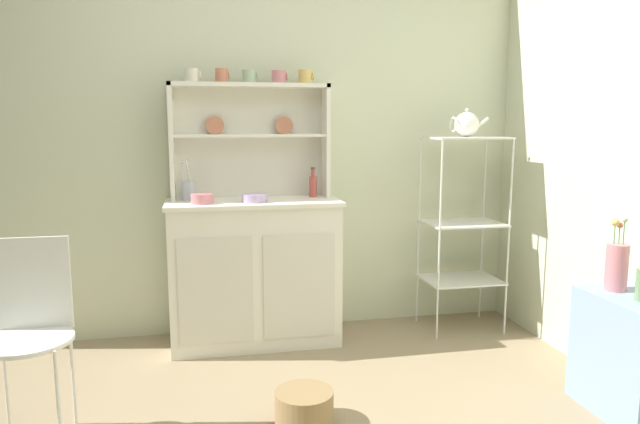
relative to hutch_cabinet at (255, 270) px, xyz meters
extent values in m
cube|color=beige|center=(0.13, 0.26, 0.80)|extent=(3.84, 0.05, 2.50)
cube|color=white|center=(0.00, 0.00, -0.01)|extent=(0.99, 0.42, 0.87)
cube|color=silver|center=(-0.24, -0.21, -0.06)|extent=(0.42, 0.01, 0.61)
cube|color=silver|center=(0.24, -0.21, -0.06)|extent=(0.42, 0.01, 0.61)
cube|color=white|center=(0.00, 0.00, 0.41)|extent=(1.02, 0.45, 0.02)
cube|color=silver|center=(0.00, 0.20, 0.77)|extent=(0.95, 0.02, 0.69)
cube|color=white|center=(-0.46, 0.12, 0.77)|extent=(0.02, 0.18, 0.69)
cube|color=white|center=(0.46, 0.12, 0.77)|extent=(0.02, 0.18, 0.69)
cube|color=white|center=(0.00, 0.12, 0.80)|extent=(0.91, 0.16, 0.02)
cube|color=white|center=(0.00, 0.12, 1.10)|extent=(0.95, 0.18, 0.02)
cylinder|color=#C67556|center=(-0.21, 0.16, 0.86)|extent=(0.11, 0.03, 0.11)
cylinder|color=#C67556|center=(0.21, 0.16, 0.86)|extent=(0.11, 0.03, 0.11)
cylinder|color=silver|center=(1.09, -0.20, 0.17)|extent=(0.01, 0.01, 1.24)
cylinder|color=silver|center=(1.55, -0.20, 0.17)|extent=(0.01, 0.01, 1.24)
cylinder|color=silver|center=(1.09, 0.13, 0.17)|extent=(0.01, 0.01, 1.24)
cylinder|color=silver|center=(1.55, 0.13, 0.17)|extent=(0.01, 0.01, 1.24)
cube|color=silver|center=(1.32, -0.03, 0.78)|extent=(0.48, 0.36, 0.01)
cube|color=silver|center=(1.32, -0.03, 0.25)|extent=(0.48, 0.36, 0.01)
cube|color=silver|center=(1.32, -0.03, -0.12)|extent=(0.48, 0.36, 0.01)
cube|color=#849EBC|center=(1.57, -1.24, -0.17)|extent=(0.28, 0.48, 0.55)
cylinder|color=white|center=(-0.87, -1.10, -0.22)|extent=(0.01, 0.01, 0.45)
cylinder|color=white|center=(-1.14, -0.83, -0.22)|extent=(0.01, 0.01, 0.45)
cylinder|color=white|center=(-0.87, -0.83, -0.22)|extent=(0.01, 0.01, 0.45)
cylinder|color=white|center=(-1.01, -0.96, 0.00)|extent=(0.36, 0.36, 0.02)
cube|color=white|center=(-1.01, -0.83, 0.20)|extent=(0.31, 0.02, 0.40)
cylinder|color=#93754C|center=(0.12, -1.02, -0.37)|extent=(0.26, 0.26, 0.15)
cylinder|color=silver|center=(-0.33, 0.12, 1.15)|extent=(0.08, 0.08, 0.08)
torus|color=silver|center=(-0.28, 0.12, 1.15)|extent=(0.01, 0.05, 0.05)
cylinder|color=#C67556|center=(-0.16, 0.12, 1.15)|extent=(0.07, 0.07, 0.08)
torus|color=#C67556|center=(-0.12, 0.12, 1.15)|extent=(0.01, 0.05, 0.05)
cylinder|color=#9EB78E|center=(0.00, 0.12, 1.15)|extent=(0.08, 0.08, 0.08)
torus|color=#9EB78E|center=(0.05, 0.12, 1.15)|extent=(0.01, 0.04, 0.04)
cylinder|color=#D17A84|center=(0.17, 0.12, 1.15)|extent=(0.08, 0.08, 0.08)
torus|color=#D17A84|center=(0.22, 0.12, 1.15)|extent=(0.01, 0.04, 0.04)
cylinder|color=#DBB760|center=(0.33, 0.12, 1.15)|extent=(0.08, 0.08, 0.08)
torus|color=#DBB760|center=(0.38, 0.12, 1.15)|extent=(0.01, 0.05, 0.05)
cylinder|color=#D17A84|center=(-0.30, -0.07, 0.45)|extent=(0.13, 0.13, 0.06)
cylinder|color=#B79ECC|center=(0.00, -0.07, 0.45)|extent=(0.15, 0.15, 0.05)
cylinder|color=#B74C47|center=(0.38, 0.09, 0.49)|extent=(0.05, 0.05, 0.13)
cylinder|color=#B74C47|center=(0.38, 0.09, 0.57)|extent=(0.02, 0.02, 0.05)
cylinder|color=#4C382D|center=(0.38, 0.09, 0.60)|extent=(0.03, 0.03, 0.01)
cylinder|color=#B2B7C6|center=(-0.38, 0.08, 0.48)|extent=(0.08, 0.08, 0.11)
cylinder|color=silver|center=(-0.40, 0.07, 0.56)|extent=(0.01, 0.04, 0.19)
ellipsoid|color=silver|center=(-0.40, 0.07, 0.66)|extent=(0.02, 0.01, 0.01)
cylinder|color=silver|center=(-0.37, 0.06, 0.56)|extent=(0.04, 0.02, 0.19)
ellipsoid|color=silver|center=(-0.37, 0.06, 0.67)|extent=(0.02, 0.01, 0.01)
cylinder|color=silver|center=(-0.40, 0.08, 0.55)|extent=(0.01, 0.03, 0.17)
ellipsoid|color=silver|center=(-0.40, 0.08, 0.64)|extent=(0.02, 0.01, 0.01)
sphere|color=white|center=(1.32, -0.03, 0.87)|extent=(0.15, 0.15, 0.15)
sphere|color=silver|center=(1.32, -0.03, 0.95)|extent=(0.02, 0.02, 0.02)
cylinder|color=white|center=(1.43, -0.03, 0.88)|extent=(0.09, 0.02, 0.07)
torus|color=white|center=(1.23, -0.03, 0.87)|extent=(0.01, 0.10, 0.10)
cylinder|color=#D17A84|center=(1.57, -1.12, 0.21)|extent=(0.10, 0.10, 0.22)
cylinder|color=#4C844C|center=(1.55, -1.11, 0.36)|extent=(0.00, 0.01, 0.12)
sphere|color=#DBB760|center=(1.55, -1.11, 0.42)|extent=(0.04, 0.04, 0.04)
cylinder|color=#4C844C|center=(1.58, -1.10, 0.36)|extent=(0.00, 0.01, 0.11)
sphere|color=#C67556|center=(1.58, -1.10, 0.41)|extent=(0.03, 0.03, 0.03)
cylinder|color=#4C844C|center=(1.58, -1.14, 0.37)|extent=(0.00, 0.01, 0.14)
sphere|color=#9EB78E|center=(1.58, -1.14, 0.44)|extent=(0.02, 0.02, 0.02)
camera|label=1|loc=(-0.30, -3.37, 0.87)|focal=32.32mm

